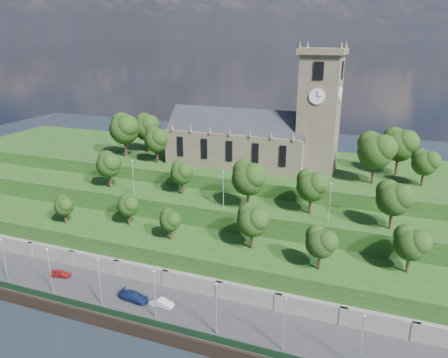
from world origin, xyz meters
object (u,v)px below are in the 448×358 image
at_px(church, 259,134).
at_px(car_middle, 161,303).
at_px(car_right, 134,296).
at_px(car_left, 61,273).

height_order(church, car_middle, church).
bearing_deg(church, car_right, -101.92).
height_order(church, car_left, church).
relative_size(car_left, car_right, 0.74).
bearing_deg(car_right, car_middle, -82.98).
bearing_deg(church, car_left, -122.80).
bearing_deg(car_left, church, -42.86).
distance_m(car_left, car_middle, 21.53).
xyz_separation_m(car_left, car_middle, (21.47, -1.51, 0.03)).
xyz_separation_m(car_left, car_right, (16.49, -1.67, 0.10)).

